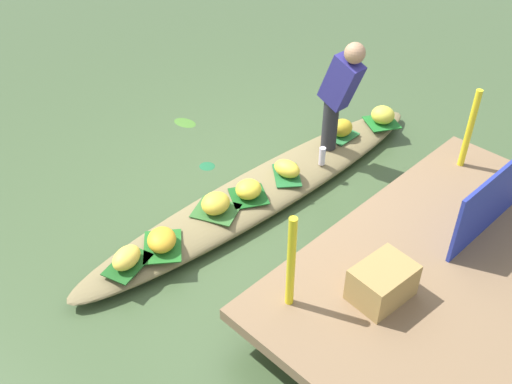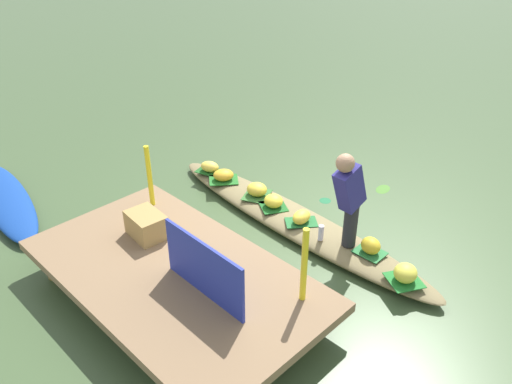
{
  "view_description": "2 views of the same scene",
  "coord_description": "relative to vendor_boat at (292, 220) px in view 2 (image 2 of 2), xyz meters",
  "views": [
    {
      "loc": [
        3.28,
        3.13,
        3.61
      ],
      "look_at": [
        0.34,
        0.2,
        0.36
      ],
      "focal_mm": 41.02,
      "sensor_mm": 36.0,
      "label": 1
    },
    {
      "loc": [
        -3.52,
        4.2,
        3.68
      ],
      "look_at": [
        0.31,
        0.34,
        0.52
      ],
      "focal_mm": 35.63,
      "sensor_mm": 36.0,
      "label": 2
    }
  ],
  "objects": [
    {
      "name": "canal_water",
      "position": [
        0.0,
        0.0,
        -0.09
      ],
      "size": [
        40.0,
        40.0,
        0.0
      ],
      "primitive_type": "plane",
      "color": "#3F5632",
      "rests_on": "ground"
    },
    {
      "name": "dock_platform",
      "position": [
        -0.07,
        1.92,
        0.26
      ],
      "size": [
        3.2,
        1.8,
        0.41
      ],
      "color": "#836648",
      "rests_on": "ground"
    },
    {
      "name": "vendor_boat",
      "position": [
        0.0,
        0.0,
        0.0
      ],
      "size": [
        4.35,
        0.82,
        0.18
      ],
      "primitive_type": "ellipsoid",
      "rotation": [
        0.0,
        0.0,
        -0.04
      ],
      "color": "olive",
      "rests_on": "ground"
    },
    {
      "name": "moored_boat",
      "position": [
        3.1,
        2.38,
        -0.0
      ],
      "size": [
        2.54,
        1.0,
        0.17
      ],
      "primitive_type": "ellipsoid",
      "rotation": [
        0.0,
        0.0,
        -0.19
      ],
      "color": "navy",
      "rests_on": "ground"
    },
    {
      "name": "leaf_mat_0",
      "position": [
        0.64,
        -0.01,
        0.1
      ],
      "size": [
        0.46,
        0.49,
        0.01
      ],
      "primitive_type": "cube",
      "rotation": [
        0.0,
        0.0,
        2.01
      ],
      "color": "#32662C",
      "rests_on": "vendor_boat"
    },
    {
      "name": "banana_bunch_0",
      "position": [
        0.64,
        -0.01,
        0.18
      ],
      "size": [
        0.33,
        0.31,
        0.18
      ],
      "primitive_type": "ellipsoid",
      "rotation": [
        0.0,
        0.0,
        0.26
      ],
      "color": "gold",
      "rests_on": "vendor_boat"
    },
    {
      "name": "leaf_mat_1",
      "position": [
        -0.22,
        0.07,
        0.1
      ],
      "size": [
        0.44,
        0.46,
        0.01
      ],
      "primitive_type": "cube",
      "rotation": [
        0.0,
        0.0,
        0.88
      ],
      "color": "#20652E",
      "rests_on": "vendor_boat"
    },
    {
      "name": "banana_bunch_1",
      "position": [
        -0.22,
        0.07,
        0.18
      ],
      "size": [
        0.22,
        0.3,
        0.16
      ],
      "primitive_type": "ellipsoid",
      "rotation": [
        0.0,
        0.0,
        4.84
      ],
      "color": "yellow",
      "rests_on": "vendor_boat"
    },
    {
      "name": "leaf_mat_2",
      "position": [
        1.62,
        -0.02,
        0.1
      ],
      "size": [
        0.45,
        0.36,
        0.01
      ],
      "primitive_type": "cube",
      "rotation": [
        0.0,
        0.0,
        0.31
      ],
      "color": "#1C571E",
      "rests_on": "vendor_boat"
    },
    {
      "name": "banana_bunch_2",
      "position": [
        1.62,
        -0.02,
        0.17
      ],
      "size": [
        0.33,
        0.27,
        0.16
      ],
      "primitive_type": "ellipsoid",
      "rotation": [
        0.0,
        0.0,
        0.33
      ],
      "color": "yellow",
      "rests_on": "vendor_boat"
    },
    {
      "name": "leaf_mat_3",
      "position": [
        1.28,
        0.02,
        0.1
      ],
      "size": [
        0.5,
        0.52,
        0.01
      ],
      "primitive_type": "cube",
      "rotation": [
        0.0,
        0.0,
        0.89
      ],
      "color": "#206822",
      "rests_on": "vendor_boat"
    },
    {
      "name": "banana_bunch_3",
      "position": [
        1.28,
        0.02,
        0.17
      ],
      "size": [
        0.37,
        0.38,
        0.16
      ],
      "primitive_type": "ellipsoid",
      "rotation": [
        0.0,
        0.0,
        0.89
      ],
      "color": "gold",
      "rests_on": "vendor_boat"
    },
    {
      "name": "leaf_mat_4",
      "position": [
        -1.7,
        0.15,
        0.1
      ],
      "size": [
        0.46,
        0.46,
        0.01
      ],
      "primitive_type": "cube",
      "rotation": [
        0.0,
        0.0,
        2.62
      ],
      "color": "#1E7028",
      "rests_on": "vendor_boat"
    },
    {
      "name": "banana_bunch_4",
      "position": [
        -1.7,
        0.15,
        0.19
      ],
      "size": [
        0.31,
        0.32,
        0.2
      ],
      "primitive_type": "ellipsoid",
      "rotation": [
        0.0,
        0.0,
        0.3
      ],
      "color": "yellow",
      "rests_on": "vendor_boat"
    },
    {
      "name": "leaf_mat_5",
      "position": [
        -1.17,
        -0.01,
        0.1
      ],
      "size": [
        0.34,
        0.27,
        0.01
      ],
      "primitive_type": "cube",
      "rotation": [
        0.0,
        0.0,
        0.01
      ],
      "color": "#287137",
      "rests_on": "vendor_boat"
    },
    {
      "name": "banana_bunch_5",
      "position": [
        -1.17,
        -0.01,
        0.19
      ],
      "size": [
        0.29,
        0.27,
        0.19
      ],
      "primitive_type": "ellipsoid",
      "rotation": [
        0.0,
        0.0,
        2.82
      ],
      "color": "gold",
      "rests_on": "vendor_boat"
    },
    {
      "name": "leaf_mat_6",
      "position": [
        0.28,
        0.04,
        0.1
      ],
      "size": [
        0.45,
        0.45,
        0.01
      ],
      "primitive_type": "cube",
      "rotation": [
        0.0,
        0.0,
        2.62
      ],
      "color": "#18581E",
      "rests_on": "vendor_boat"
    },
    {
      "name": "banana_bunch_6",
      "position": [
        0.28,
        0.04,
        0.18
      ],
      "size": [
        0.26,
        0.24,
        0.17
      ],
      "primitive_type": "ellipsoid",
      "rotation": [
        0.0,
        0.0,
        1.6
      ],
      "color": "yellow",
      "rests_on": "vendor_boat"
    },
    {
      "name": "vendor_person",
      "position": [
        -0.9,
        0.12,
        0.79
      ],
      "size": [
        0.2,
        0.45,
        1.23
      ],
      "color": "#28282D",
      "rests_on": "vendor_boat"
    },
    {
      "name": "water_bottle",
      "position": [
        -0.61,
        0.19,
        0.19
      ],
      "size": [
        0.07,
        0.07,
        0.19
      ],
      "primitive_type": "cylinder",
      "color": "silver",
      "rests_on": "vendor_boat"
    },
    {
      "name": "market_banner",
      "position": [
        -0.57,
        1.92,
        0.62
      ],
      "size": [
        1.08,
        0.05,
        0.6
      ],
      "primitive_type": "cube",
      "rotation": [
        0.0,
        0.0,
        -0.02
      ],
      "color": "#253399",
      "rests_on": "dock_platform"
    },
    {
      "name": "railing_post_west",
      "position": [
        -1.27,
        1.32,
        0.71
      ],
      "size": [
        0.06,
        0.06,
        0.79
      ],
      "primitive_type": "cylinder",
      "color": "yellow",
      "rests_on": "dock_platform"
    },
    {
      "name": "railing_post_east",
      "position": [
        1.13,
        1.32,
        0.71
      ],
      "size": [
        0.06,
        0.06,
        0.79
      ],
      "primitive_type": "cylinder",
      "color": "yellow",
      "rests_on": "dock_platform"
    },
    {
      "name": "produce_crate",
      "position": [
        0.62,
        1.75,
        0.46
      ],
      "size": [
        0.47,
        0.36,
        0.28
      ],
      "primitive_type": "cube",
      "rotation": [
        0.0,
        0.0,
        -0.09
      ],
      "color": "#A48248",
      "rests_on": "dock_platform"
    },
    {
      "name": "drifting_plant_0",
      "position": [
        -0.32,
        -1.65,
        -0.09
      ],
      "size": [
        0.23,
        0.32,
        0.01
      ],
      "primitive_type": "ellipsoid",
      "rotation": [
        0.0,
        0.0,
        1.75
      ],
      "color": "#447729",
      "rests_on": "ground"
    },
    {
      "name": "drifting_plant_1",
      "position": [
        0.07,
        -0.8,
        -0.09
      ],
      "size": [
        0.21,
        0.22,
        0.01
      ],
      "primitive_type": "ellipsoid",
      "rotation": [
        0.0,
        0.0,
        1.96
      ],
      "color": "#1D6238",
      "rests_on": "ground"
    }
  ]
}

